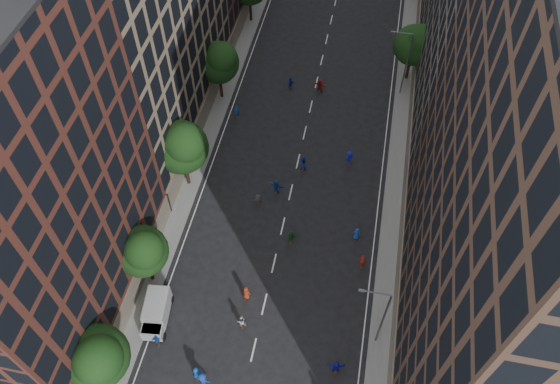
{
  "coord_description": "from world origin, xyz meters",
  "views": [
    {
      "loc": [
        5.86,
        -8.23,
        47.4
      ],
      "look_at": [
        -0.85,
        25.31,
        2.0
      ],
      "focal_mm": 35.0,
      "sensor_mm": 36.0,
      "label": 1
    }
  ],
  "objects_px": {
    "streetlamp_near": "(381,316)",
    "cargo_van": "(156,312)",
    "skater_0": "(197,373)",
    "streetlamp_far": "(405,61)"
  },
  "relations": [
    {
      "from": "streetlamp_far",
      "to": "cargo_van",
      "type": "xyz_separation_m",
      "value": [
        -19.68,
        -34.79,
        -3.91
      ]
    },
    {
      "from": "streetlamp_far",
      "to": "streetlamp_near",
      "type": "bearing_deg",
      "value": -90.0
    },
    {
      "from": "streetlamp_near",
      "to": "streetlamp_far",
      "type": "distance_m",
      "value": 33.0
    },
    {
      "from": "cargo_van",
      "to": "skater_0",
      "type": "xyz_separation_m",
      "value": [
        5.12,
        -4.5,
        -0.39
      ]
    },
    {
      "from": "streetlamp_near",
      "to": "skater_0",
      "type": "bearing_deg",
      "value": -156.66
    },
    {
      "from": "streetlamp_near",
      "to": "cargo_van",
      "type": "distance_m",
      "value": 20.14
    },
    {
      "from": "cargo_van",
      "to": "skater_0",
      "type": "relative_size",
      "value": 2.7
    },
    {
      "from": "streetlamp_far",
      "to": "cargo_van",
      "type": "bearing_deg",
      "value": -119.5
    },
    {
      "from": "streetlamp_near",
      "to": "streetlamp_far",
      "type": "xyz_separation_m",
      "value": [
        0.0,
        33.0,
        0.0
      ]
    },
    {
      "from": "skater_0",
      "to": "streetlamp_near",
      "type": "bearing_deg",
      "value": -163.14
    }
  ]
}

